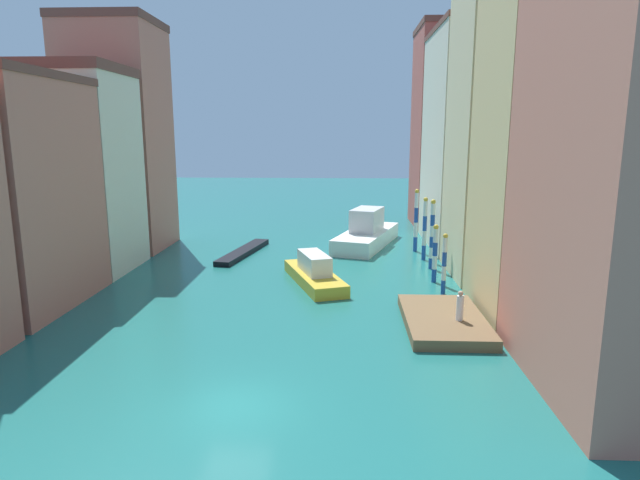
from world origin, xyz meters
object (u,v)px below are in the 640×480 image
at_px(gondola_black, 243,252).
at_px(mooring_pole_2, 432,234).
at_px(mooring_pole_1, 435,253).
at_px(mooring_pole_0, 444,263).
at_px(mooring_pole_4, 416,220).
at_px(mooring_pole_3, 425,228).
at_px(person_on_dock, 460,307).
at_px(vaporetto_white, 367,233).
at_px(motorboat_0, 314,273).
at_px(waterfront_dock, 444,320).

bearing_deg(gondola_black, mooring_pole_2, -16.08).
distance_m(mooring_pole_1, gondola_black, 16.39).
xyz_separation_m(mooring_pole_0, mooring_pole_1, (-0.12, 2.72, 0.06)).
bearing_deg(mooring_pole_4, mooring_pole_2, -86.32).
xyz_separation_m(mooring_pole_3, gondola_black, (-14.52, 1.41, -2.33)).
height_order(person_on_dock, mooring_pole_1, mooring_pole_1).
height_order(mooring_pole_2, vaporetto_white, mooring_pole_2).
xyz_separation_m(mooring_pole_4, vaporetto_white, (-3.98, 2.18, -1.59)).
bearing_deg(mooring_pole_4, motorboat_0, -127.97).
bearing_deg(gondola_black, waterfront_dock, -50.19).
distance_m(mooring_pole_0, mooring_pole_1, 2.72).
xyz_separation_m(waterfront_dock, mooring_pole_3, (1.10, 14.69, 2.25)).
xyz_separation_m(person_on_dock, mooring_pole_2, (0.58, 12.62, 1.35)).
xyz_separation_m(mooring_pole_1, mooring_pole_2, (0.36, 3.62, 0.61)).
bearing_deg(vaporetto_white, mooring_pole_3, -51.26).
xyz_separation_m(mooring_pole_0, mooring_pole_3, (0.13, 9.15, 0.57)).
distance_m(person_on_dock, mooring_pole_3, 15.49).
distance_m(mooring_pole_3, vaporetto_white, 6.93).
bearing_deg(waterfront_dock, vaporetto_white, 98.95).
relative_size(waterfront_dock, mooring_pole_2, 1.38).
bearing_deg(mooring_pole_0, vaporetto_white, 105.90).
height_order(waterfront_dock, gondola_black, waterfront_dock).
bearing_deg(person_on_dock, vaporetto_white, 100.34).
distance_m(mooring_pole_3, gondola_black, 14.77).
bearing_deg(waterfront_dock, mooring_pole_3, 85.73).
xyz_separation_m(waterfront_dock, mooring_pole_4, (0.84, 17.79, 2.40)).
bearing_deg(person_on_dock, motorboat_0, 132.87).
bearing_deg(mooring_pole_0, mooring_pole_4, 90.61).
bearing_deg(mooring_pole_4, waterfront_dock, -92.69).
distance_m(mooring_pole_4, gondola_black, 14.57).
bearing_deg(gondola_black, mooring_pole_3, -5.55).
relative_size(waterfront_dock, vaporetto_white, 0.63).
distance_m(mooring_pole_0, mooring_pole_2, 6.38).
bearing_deg(mooring_pole_4, mooring_pole_3, -85.20).
xyz_separation_m(mooring_pole_0, motorboat_0, (-8.08, 2.07, -1.25)).
bearing_deg(mooring_pole_2, mooring_pole_3, 92.44).
bearing_deg(gondola_black, mooring_pole_4, 6.77).
bearing_deg(mooring_pole_1, vaporetto_white, 108.83).
height_order(mooring_pole_3, vaporetto_white, mooring_pole_3).
relative_size(mooring_pole_1, gondola_black, 0.43).
bearing_deg(motorboat_0, mooring_pole_1, 4.67).
relative_size(person_on_dock, mooring_pole_0, 0.40).
distance_m(mooring_pole_3, mooring_pole_4, 3.12).
height_order(vaporetto_white, motorboat_0, vaporetto_white).
xyz_separation_m(waterfront_dock, person_on_dock, (0.63, -0.74, 0.99)).
bearing_deg(mooring_pole_4, gondola_black, -173.23).
distance_m(mooring_pole_1, motorboat_0, 8.10).
height_order(waterfront_dock, mooring_pole_0, mooring_pole_0).
bearing_deg(mooring_pole_1, mooring_pole_2, 84.25).
distance_m(person_on_dock, motorboat_0, 11.40).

